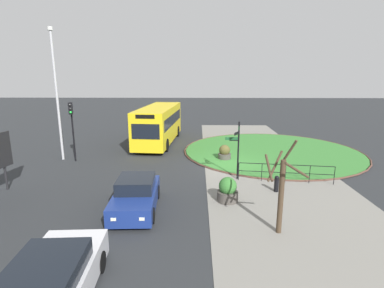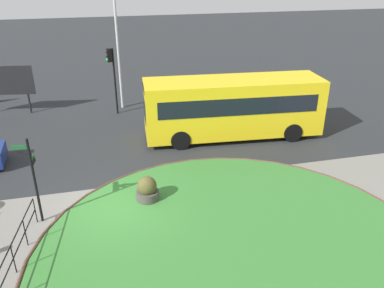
{
  "view_description": "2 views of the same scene",
  "coord_description": "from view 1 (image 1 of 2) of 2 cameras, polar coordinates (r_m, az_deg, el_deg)",
  "views": [
    {
      "loc": [
        -18.68,
        2.07,
        5.76
      ],
      "look_at": [
        2.34,
        2.47,
        0.89
      ],
      "focal_mm": 27.75,
      "sensor_mm": 36.0,
      "label": 1
    },
    {
      "loc": [
        -0.1,
        -12.77,
        8.53
      ],
      "look_at": [
        3.58,
        2.19,
        1.33
      ],
      "focal_mm": 36.25,
      "sensor_mm": 36.0,
      "label": 2
    }
  ],
  "objects": [
    {
      "name": "planter_kerbside",
      "position": [
        20.75,
        6.27,
        -1.77
      ],
      "size": [
        0.89,
        0.89,
        1.07
      ],
      "color": "#47423D",
      "rests_on": "ground"
    },
    {
      "name": "bus_yellow",
      "position": [
        25.82,
        -6.37,
        3.9
      ],
      "size": [
        9.4,
        3.21,
        3.15
      ],
      "rotation": [
        0.0,
        0.0,
        3.06
      ],
      "color": "yellow",
      "rests_on": "ground"
    },
    {
      "name": "railing_grass_edge",
      "position": [
        17.07,
        17.54,
        -4.93
      ],
      "size": [
        0.69,
        5.07,
        1.03
      ],
      "rotation": [
        0.0,
        0.0,
        4.58
      ],
      "color": "black",
      "rests_on": "ground"
    },
    {
      "name": "bollard_foreground",
      "position": [
        15.66,
        15.93,
        -7.33
      ],
      "size": [
        0.23,
        0.23,
        0.86
      ],
      "color": "black",
      "rests_on": "ground"
    },
    {
      "name": "planter_near_signpost",
      "position": [
        14.05,
        6.86,
        -8.9
      ],
      "size": [
        0.98,
        0.98,
        1.18
      ],
      "color": "#47423D",
      "rests_on": "ground"
    },
    {
      "name": "car_far_lane",
      "position": [
        8.89,
        -25.65,
        -23.26
      ],
      "size": [
        4.54,
        2.15,
        1.42
      ],
      "rotation": [
        0.0,
        0.0,
        0.07
      ],
      "color": "silver",
      "rests_on": "ground"
    },
    {
      "name": "traffic_light_near",
      "position": [
        21.3,
        -22.13,
        4.51
      ],
      "size": [
        0.48,
        0.32,
        4.04
      ],
      "rotation": [
        0.0,
        0.0,
        3.44
      ],
      "color": "black",
      "rests_on": "ground"
    },
    {
      "name": "signpost_directional",
      "position": [
        16.62,
        8.69,
        -0.37
      ],
      "size": [
        0.61,
        0.79,
        3.32
      ],
      "color": "black",
      "rests_on": "ground"
    },
    {
      "name": "grass_island",
      "position": [
        23.79,
        14.98,
        -1.29
      ],
      "size": [
        13.25,
        13.25,
        0.1
      ],
      "primitive_type": "cylinder",
      "color": "#387A33",
      "rests_on": "ground"
    },
    {
      "name": "lamppost_tall",
      "position": [
        22.06,
        -24.59,
        9.12
      ],
      "size": [
        0.32,
        0.32,
        8.8
      ],
      "color": "#B7B7BC",
      "rests_on": "ground"
    },
    {
      "name": "car_near_lane",
      "position": [
        13.34,
        -10.71,
        -9.66
      ],
      "size": [
        4.08,
        1.96,
        1.44
      ],
      "rotation": [
        0.0,
        0.0,
        3.19
      ],
      "color": "navy",
      "rests_on": "ground"
    },
    {
      "name": "street_tree_bare",
      "position": [
        11.33,
        16.79,
        -8.27
      ],
      "size": [
        1.44,
        1.45,
        3.57
      ],
      "color": "#423323",
      "rests_on": "ground"
    },
    {
      "name": "sidewalk_paving",
      "position": [
        20.01,
        13.42,
        -4.02
      ],
      "size": [
        32.0,
        7.59,
        0.02
      ],
      "primitive_type": "cube",
      "color": "gray",
      "rests_on": "ground"
    },
    {
      "name": "grass_kerb_ring",
      "position": [
        23.79,
        14.98,
        -1.28
      ],
      "size": [
        13.56,
        13.56,
        0.11
      ],
      "primitive_type": "torus",
      "color": "brown",
      "rests_on": "ground"
    },
    {
      "name": "ground",
      "position": [
        19.66,
        7.11,
        -4.09
      ],
      "size": [
        120.0,
        120.0,
        0.0
      ],
      "primitive_type": "plane",
      "color": "#282B2D"
    }
  ]
}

